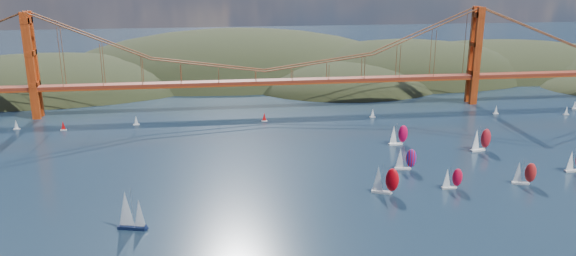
% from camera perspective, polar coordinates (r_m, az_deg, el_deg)
% --- Properties ---
extents(headlands, '(725.00, 225.00, 96.00)m').
position_cam_1_polar(headlands, '(415.26, 2.58, 3.81)').
color(headlands, black).
rests_on(headlands, ground).
extents(bridge, '(552.00, 12.00, 55.00)m').
position_cam_1_polar(bridge, '(304.95, -2.73, 7.73)').
color(bridge, maroon).
rests_on(bridge, ground).
extents(sloop_navy, '(9.15, 6.13, 13.58)m').
position_cam_1_polar(sloop_navy, '(178.83, -15.77, -8.11)').
color(sloop_navy, black).
rests_on(sloop_navy, ground).
extents(racer_0, '(9.72, 6.65, 10.87)m').
position_cam_1_polar(racer_0, '(200.92, 9.80, -5.20)').
color(racer_0, silver).
rests_on(racer_0, ground).
extents(racer_1, '(7.45, 3.01, 8.58)m').
position_cam_1_polar(racer_1, '(210.91, 16.32, -4.90)').
color(racer_1, silver).
rests_on(racer_1, ground).
extents(racer_2, '(8.43, 5.02, 9.45)m').
position_cam_1_polar(racer_2, '(223.75, 22.86, -4.21)').
color(racer_2, silver).
rests_on(racer_2, ground).
extents(racer_3, '(9.79, 5.25, 10.98)m').
position_cam_1_polar(racer_3, '(256.00, 19.00, -1.10)').
color(racer_3, white).
rests_on(racer_3, ground).
extents(racer_4, '(8.47, 3.54, 9.67)m').
position_cam_1_polar(racer_4, '(245.45, 27.18, -2.95)').
color(racer_4, silver).
rests_on(racer_4, ground).
extents(racer_5, '(8.96, 4.08, 10.14)m').
position_cam_1_polar(racer_5, '(254.98, 11.12, -0.65)').
color(racer_5, white).
rests_on(racer_5, ground).
extents(racer_rwb, '(8.55, 4.27, 9.62)m').
position_cam_1_polar(racer_rwb, '(225.34, 11.84, -3.05)').
color(racer_rwb, white).
rests_on(racer_rwb, ground).
extents(distant_boat_1, '(3.00, 2.00, 4.70)m').
position_cam_1_polar(distant_boat_1, '(304.50, -25.89, 0.31)').
color(distant_boat_1, silver).
rests_on(distant_boat_1, ground).
extents(distant_boat_2, '(3.00, 2.00, 4.70)m').
position_cam_1_polar(distant_boat_2, '(293.31, -21.87, 0.22)').
color(distant_boat_2, silver).
rests_on(distant_boat_2, ground).
extents(distant_boat_3, '(3.00, 2.00, 4.70)m').
position_cam_1_polar(distant_boat_3, '(291.55, -15.18, 0.75)').
color(distant_boat_3, silver).
rests_on(distant_boat_3, ground).
extents(distant_boat_4, '(3.00, 2.00, 4.70)m').
position_cam_1_polar(distant_boat_4, '(322.06, 20.39, 1.76)').
color(distant_boat_4, silver).
rests_on(distant_boat_4, ground).
extents(distant_boat_5, '(3.00, 2.00, 4.70)m').
position_cam_1_polar(distant_boat_5, '(335.16, 26.44, 1.60)').
color(distant_boat_5, silver).
rests_on(distant_boat_5, ground).
extents(distant_boat_6, '(3.00, 2.00, 4.70)m').
position_cam_1_polar(distant_boat_6, '(350.94, 27.11, 2.12)').
color(distant_boat_6, silver).
rests_on(distant_boat_6, ground).
extents(distant_boat_8, '(3.00, 2.00, 4.70)m').
position_cam_1_polar(distant_boat_8, '(298.51, 8.60, 1.52)').
color(distant_boat_8, silver).
rests_on(distant_boat_8, ground).
extents(distant_boat_9, '(3.00, 2.00, 4.70)m').
position_cam_1_polar(distant_boat_9, '(287.84, -2.42, 1.13)').
color(distant_boat_9, silver).
rests_on(distant_boat_9, ground).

